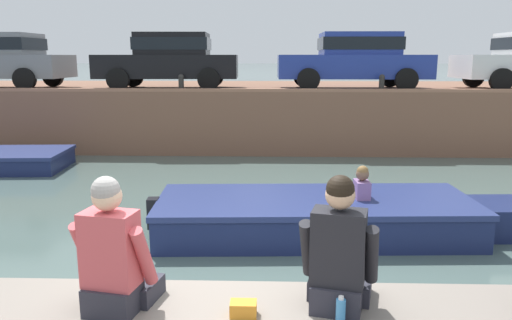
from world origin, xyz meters
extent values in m
plane|color=#4C605B|center=(0.00, 4.63, 0.00)|extent=(400.00, 400.00, 0.00)
cube|color=brown|center=(0.00, 12.26, 0.85)|extent=(60.00, 6.00, 1.69)
cube|color=#9F6C52|center=(0.00, 9.38, 1.73)|extent=(60.00, 0.24, 0.08)
cube|color=navy|center=(1.18, 3.40, 0.24)|extent=(4.60, 1.88, 0.47)
cube|color=navy|center=(3.90, 3.53, 0.24)|extent=(0.95, 0.96, 0.47)
cube|color=navy|center=(1.18, 3.40, 0.51)|extent=(4.66, 1.94, 0.08)
cube|color=brown|center=(0.85, 3.39, 0.41)|extent=(0.31, 1.51, 0.06)
cube|color=black|center=(-1.18, 3.29, 0.34)|extent=(0.17, 0.21, 0.45)
cube|color=#8C669E|center=(1.86, 3.44, 0.59)|extent=(0.21, 0.33, 0.44)
sphere|color=brown|center=(1.86, 3.44, 0.91)|extent=(0.19, 0.19, 0.19)
sphere|color=olive|center=(1.86, 3.44, 0.95)|extent=(0.17, 0.17, 0.17)
cylinder|color=black|center=(-6.12, 9.75, 1.99)|extent=(0.60, 0.19, 0.60)
cylinder|color=black|center=(-6.09, 11.46, 1.99)|extent=(0.60, 0.19, 0.60)
cube|color=black|center=(-2.39, 10.63, 2.31)|extent=(3.98, 1.89, 0.64)
cube|color=black|center=(-2.23, 10.64, 2.93)|extent=(2.02, 1.60, 0.60)
cube|color=black|center=(-2.23, 10.64, 2.93)|extent=(2.10, 1.64, 0.33)
cylinder|color=black|center=(-3.56, 9.70, 1.99)|extent=(0.61, 0.20, 0.60)
cylinder|color=black|center=(-3.64, 11.46, 1.99)|extent=(0.61, 0.20, 0.60)
cylinder|color=black|center=(-1.14, 9.80, 1.99)|extent=(0.61, 0.20, 0.60)
cylinder|color=black|center=(-1.22, 11.57, 1.99)|extent=(0.61, 0.20, 0.60)
cube|color=#233893|center=(2.79, 10.63, 2.31)|extent=(4.16, 1.82, 0.64)
cube|color=#233893|center=(2.95, 10.63, 2.93)|extent=(2.09, 1.59, 0.60)
cube|color=black|center=(2.95, 10.63, 2.93)|extent=(2.17, 1.62, 0.33)
cylinder|color=black|center=(1.51, 9.71, 1.99)|extent=(0.60, 0.19, 0.60)
cylinder|color=black|center=(1.49, 11.53, 1.99)|extent=(0.60, 0.19, 0.60)
cylinder|color=black|center=(4.08, 9.73, 1.99)|extent=(0.60, 0.19, 0.60)
cylinder|color=black|center=(4.06, 11.55, 1.99)|extent=(0.60, 0.19, 0.60)
cylinder|color=black|center=(6.53, 9.71, 1.99)|extent=(0.60, 0.18, 0.60)
cylinder|color=black|center=(6.53, 11.54, 1.99)|extent=(0.60, 0.18, 0.60)
cylinder|color=#2D2B28|center=(-1.83, 9.51, 1.87)|extent=(0.14, 0.14, 0.35)
sphere|color=#2D2B28|center=(-1.83, 9.51, 2.06)|extent=(0.15, 0.15, 0.15)
cylinder|color=#2D2B28|center=(3.39, 9.51, 1.87)|extent=(0.14, 0.14, 0.35)
sphere|color=#2D2B28|center=(3.39, 9.51, 2.06)|extent=(0.15, 0.15, 0.15)
cube|color=#282833|center=(-0.54, -0.51, 0.95)|extent=(0.39, 0.34, 0.20)
cube|color=#282833|center=(-0.49, -0.30, 0.92)|extent=(0.50, 0.40, 0.14)
cube|color=#C64C51|center=(-0.54, -0.51, 1.31)|extent=(0.40, 0.29, 0.52)
cylinder|color=#C64C51|center=(-0.31, -0.51, 1.26)|extent=(0.15, 0.30, 0.47)
cylinder|color=#C64C51|center=(-0.74, -0.42, 1.26)|extent=(0.15, 0.30, 0.47)
sphere|color=beige|center=(-0.54, -0.51, 1.68)|extent=(0.20, 0.20, 0.20)
sphere|color=gray|center=(-0.54, -0.52, 1.72)|extent=(0.19, 0.19, 0.19)
cube|color=#282833|center=(1.00, -0.43, 0.95)|extent=(0.40, 0.35, 0.20)
cube|color=#282833|center=(1.05, -0.22, 0.92)|extent=(0.50, 0.42, 0.14)
cube|color=black|center=(1.00, -0.43, 1.31)|extent=(0.40, 0.30, 0.52)
cylinder|color=black|center=(1.22, -0.44, 1.26)|extent=(0.16, 0.30, 0.47)
cylinder|color=black|center=(0.80, -0.33, 1.26)|extent=(0.16, 0.30, 0.47)
sphere|color=tan|center=(1.00, -0.43, 1.68)|extent=(0.20, 0.20, 0.20)
sphere|color=black|center=(1.00, -0.44, 1.72)|extent=(0.19, 0.19, 0.19)
cylinder|color=#3F8CCC|center=(1.00, -0.63, 0.94)|extent=(0.06, 0.06, 0.18)
cylinder|color=white|center=(1.00, -0.63, 1.04)|extent=(0.04, 0.04, 0.02)
cube|color=orange|center=(0.36, -0.53, 0.90)|extent=(0.18, 0.12, 0.10)
camera|label=1|loc=(0.54, -3.63, 2.58)|focal=35.00mm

